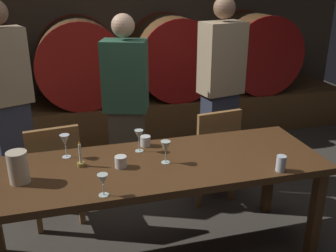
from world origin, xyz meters
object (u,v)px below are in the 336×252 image
object	(u,v)px
wine_barrel_center_right	(172,56)
pitcher	(18,167)
candle_center	(81,159)
guest_center	(126,107)
cup_right	(281,163)
chair_right	(212,150)
wine_glass_center_right	(139,136)
wine_barrel_center_left	(80,61)
wine_glass_far_left	(65,141)
dining_table	(152,174)
chair_left	(54,169)
guest_right	(220,93)
cup_center	(145,141)
wine_glass_far_right	(166,148)
wine_glass_center_left	(103,181)
wine_barrel_far_right	(253,52)
cup_left	(121,162)
guest_left	(9,103)

from	to	relation	value
wine_barrel_center_right	pitcher	bearing A→B (deg)	-124.26
candle_center	guest_center	bearing A→B (deg)	63.17
cup_right	chair_right	bearing A→B (deg)	94.66
wine_glass_center_right	cup_right	world-z (taller)	wine_glass_center_right
wine_barrel_center_left	wine_glass_far_left	distance (m)	2.17
dining_table	guest_center	distance (m)	1.01
chair_left	guest_center	bearing A→B (deg)	-158.51
guest_right	cup_center	world-z (taller)	guest_right
guest_center	wine_glass_far_left	bearing A→B (deg)	73.25
cup_center	wine_glass_far_right	bearing A→B (deg)	-76.82
chair_left	wine_glass_center_left	bearing A→B (deg)	100.09
pitcher	wine_glass_far_right	world-z (taller)	pitcher
wine_barrel_far_right	dining_table	size ratio (longest dim) A/B	0.43
chair_left	chair_right	world-z (taller)	same
wine_glass_far_left	cup_left	size ratio (longest dim) A/B	2.12
cup_left	cup_right	xyz separation A→B (m)	(0.98, -0.32, 0.01)
wine_barrel_center_right	cup_left	world-z (taller)	wine_barrel_center_right
guest_left	candle_center	xyz separation A→B (m)	(0.53, -1.10, -0.09)
candle_center	wine_glass_center_right	xyz separation A→B (m)	(0.42, 0.13, 0.07)
wine_barrel_center_right	cup_right	xyz separation A→B (m)	(-0.05, -2.72, -0.16)
wine_barrel_far_right	chair_right	world-z (taller)	wine_barrel_far_right
wine_glass_center_left	wine_barrel_far_right	bearing A→B (deg)	49.82
chair_left	cup_center	size ratio (longest dim) A/B	11.58
chair_right	wine_glass_center_left	size ratio (longest dim) A/B	6.49
guest_left	cup_left	distance (m)	1.42
guest_left	wine_glass_center_left	distance (m)	1.64
wine_barrel_far_right	dining_table	distance (m)	3.10
guest_left	wine_barrel_center_left	bearing A→B (deg)	-140.47
wine_barrel_center_right	guest_left	world-z (taller)	guest_left
wine_glass_far_right	guest_left	bearing A→B (deg)	132.14
wine_glass_center_left	cup_center	distance (m)	0.72
chair_left	wine_glass_far_left	size ratio (longest dim) A/B	5.25
pitcher	cup_right	world-z (taller)	pitcher
wine_barrel_center_left	dining_table	bearing A→B (deg)	-82.63
wine_barrel_center_right	guest_right	bearing A→B (deg)	-87.69
guest_left	wine_glass_center_right	size ratio (longest dim) A/B	10.90
wine_glass_center_left	cup_left	size ratio (longest dim) A/B	1.71
dining_table	chair_right	world-z (taller)	chair_right
dining_table	wine_glass_far_right	xyz separation A→B (m)	(0.09, -0.01, 0.18)
wine_barrel_far_right	cup_center	size ratio (longest dim) A/B	13.17
guest_left	guest_right	xyz separation A→B (m)	(1.87, -0.23, 0.00)
wine_glass_far_right	wine_glass_far_left	bearing A→B (deg)	157.64
wine_barrel_far_right	cup_right	distance (m)	2.97
chair_right	dining_table	bearing A→B (deg)	36.44
wine_glass_center_left	wine_glass_far_right	size ratio (longest dim) A/B	0.86
wine_barrel_far_right	cup_center	distance (m)	2.86
chair_left	chair_right	xyz separation A→B (m)	(1.35, 0.01, 0.00)
pitcher	cup_right	bearing A→B (deg)	-10.33
chair_left	guest_right	distance (m)	1.63
guest_left	guest_center	distance (m)	1.01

